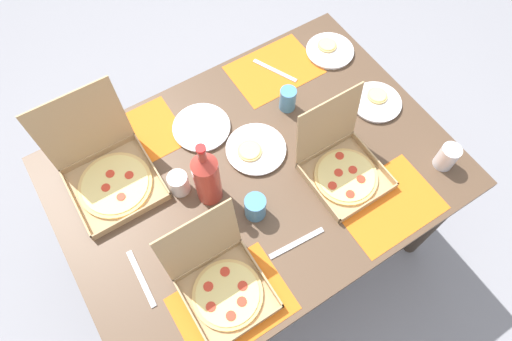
{
  "coord_description": "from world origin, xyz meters",
  "views": [
    {
      "loc": [
        -0.41,
        -0.65,
        2.21
      ],
      "look_at": [
        0.0,
        0.0,
        0.77
      ],
      "focal_mm": 30.88,
      "sensor_mm": 36.0,
      "label": 1
    }
  ],
  "objects_px": {
    "plate_near_right": "(330,50)",
    "cup_spare": "(255,207)",
    "cup_clear_left": "(179,183)",
    "plate_far_left": "(202,128)",
    "pizza_box_edge_far": "(222,283)",
    "cup_clear_right": "(447,157)",
    "pizza_box_corner_left": "(108,172)",
    "plate_far_right": "(255,149)",
    "cup_dark": "(288,99)",
    "pizza_box_corner_right": "(342,165)",
    "soda_bottle": "(207,177)",
    "plate_middle": "(376,102)"
  },
  "relations": [
    {
      "from": "pizza_box_corner_left",
      "to": "plate_far_right",
      "type": "relative_size",
      "value": 1.47
    },
    {
      "from": "plate_middle",
      "to": "soda_bottle",
      "type": "xyz_separation_m",
      "value": [
        -0.76,
        0.0,
        0.12
      ]
    },
    {
      "from": "plate_far_right",
      "to": "cup_spare",
      "type": "relative_size",
      "value": 2.34
    },
    {
      "from": "plate_far_left",
      "to": "cup_dark",
      "type": "distance_m",
      "value": 0.35
    },
    {
      "from": "cup_clear_left",
      "to": "plate_far_left",
      "type": "bearing_deg",
      "value": 44.39
    },
    {
      "from": "cup_clear_right",
      "to": "cup_dark",
      "type": "bearing_deg",
      "value": 123.04
    },
    {
      "from": "cup_clear_right",
      "to": "cup_dark",
      "type": "relative_size",
      "value": 1.01
    },
    {
      "from": "cup_clear_left",
      "to": "pizza_box_corner_left",
      "type": "bearing_deg",
      "value": 138.35
    },
    {
      "from": "pizza_box_edge_far",
      "to": "cup_spare",
      "type": "height_order",
      "value": "pizza_box_edge_far"
    },
    {
      "from": "plate_middle",
      "to": "plate_far_right",
      "type": "height_order",
      "value": "same"
    },
    {
      "from": "plate_near_right",
      "to": "pizza_box_corner_right",
      "type": "bearing_deg",
      "value": -123.05
    },
    {
      "from": "plate_far_left",
      "to": "plate_far_right",
      "type": "distance_m",
      "value": 0.23
    },
    {
      "from": "cup_dark",
      "to": "plate_far_right",
      "type": "bearing_deg",
      "value": -154.15
    },
    {
      "from": "plate_far_right",
      "to": "soda_bottle",
      "type": "distance_m",
      "value": 0.27
    },
    {
      "from": "cup_spare",
      "to": "pizza_box_corner_right",
      "type": "bearing_deg",
      "value": -4.72
    },
    {
      "from": "pizza_box_edge_far",
      "to": "plate_far_left",
      "type": "height_order",
      "value": "pizza_box_edge_far"
    },
    {
      "from": "plate_near_right",
      "to": "cup_clear_right",
      "type": "relative_size",
      "value": 1.99
    },
    {
      "from": "cup_clear_left",
      "to": "cup_clear_right",
      "type": "bearing_deg",
      "value": -26.24
    },
    {
      "from": "plate_far_right",
      "to": "cup_clear_left",
      "type": "distance_m",
      "value": 0.32
    },
    {
      "from": "pizza_box_corner_right",
      "to": "plate_far_right",
      "type": "xyz_separation_m",
      "value": [
        -0.22,
        0.24,
        -0.04
      ]
    },
    {
      "from": "pizza_box_corner_right",
      "to": "soda_bottle",
      "type": "distance_m",
      "value": 0.49
    },
    {
      "from": "pizza_box_edge_far",
      "to": "plate_far_right",
      "type": "bearing_deg",
      "value": 45.98
    },
    {
      "from": "pizza_box_corner_right",
      "to": "plate_middle",
      "type": "relative_size",
      "value": 1.48
    },
    {
      "from": "cup_clear_right",
      "to": "cup_clear_left",
      "type": "xyz_separation_m",
      "value": [
        -0.87,
        0.43,
        -0.01
      ]
    },
    {
      "from": "pizza_box_corner_right",
      "to": "plate_near_right",
      "type": "bearing_deg",
      "value": 56.95
    },
    {
      "from": "pizza_box_corner_left",
      "to": "plate_middle",
      "type": "bearing_deg",
      "value": -13.67
    },
    {
      "from": "pizza_box_corner_left",
      "to": "plate_middle",
      "type": "relative_size",
      "value": 1.67
    },
    {
      "from": "plate_far_right",
      "to": "cup_clear_right",
      "type": "xyz_separation_m",
      "value": [
        0.56,
        -0.42,
        0.04
      ]
    },
    {
      "from": "pizza_box_corner_left",
      "to": "cup_clear_right",
      "type": "height_order",
      "value": "pizza_box_corner_left"
    },
    {
      "from": "plate_far_right",
      "to": "cup_clear_left",
      "type": "bearing_deg",
      "value": 178.27
    },
    {
      "from": "plate_middle",
      "to": "soda_bottle",
      "type": "height_order",
      "value": "soda_bottle"
    },
    {
      "from": "cup_clear_right",
      "to": "cup_dark",
      "type": "xyz_separation_m",
      "value": [
        -0.34,
        0.53,
        -0.0
      ]
    },
    {
      "from": "cup_clear_left",
      "to": "pizza_box_edge_far",
      "type": "bearing_deg",
      "value": -97.32
    },
    {
      "from": "plate_middle",
      "to": "cup_clear_right",
      "type": "relative_size",
      "value": 1.96
    },
    {
      "from": "cup_spare",
      "to": "cup_clear_left",
      "type": "xyz_separation_m",
      "value": [
        -0.18,
        0.22,
        -0.0
      ]
    },
    {
      "from": "pizza_box_edge_far",
      "to": "cup_clear_left",
      "type": "relative_size",
      "value": 3.35
    },
    {
      "from": "pizza_box_edge_far",
      "to": "pizza_box_corner_left",
      "type": "bearing_deg",
      "value": 104.43
    },
    {
      "from": "plate_middle",
      "to": "plate_far_left",
      "type": "relative_size",
      "value": 0.9
    },
    {
      "from": "cup_clear_left",
      "to": "plate_middle",
      "type": "bearing_deg",
      "value": -5.46
    },
    {
      "from": "pizza_box_corner_left",
      "to": "plate_far_left",
      "type": "relative_size",
      "value": 1.5
    },
    {
      "from": "plate_far_left",
      "to": "plate_far_right",
      "type": "xyz_separation_m",
      "value": [
        0.12,
        -0.2,
        0.0
      ]
    },
    {
      "from": "pizza_box_edge_far",
      "to": "cup_spare",
      "type": "distance_m",
      "value": 0.28
    },
    {
      "from": "plate_near_right",
      "to": "plate_far_left",
      "type": "height_order",
      "value": "plate_near_right"
    },
    {
      "from": "pizza_box_edge_far",
      "to": "cup_dark",
      "type": "bearing_deg",
      "value": 39.66
    },
    {
      "from": "plate_middle",
      "to": "cup_clear_right",
      "type": "bearing_deg",
      "value": -85.26
    },
    {
      "from": "plate_near_right",
      "to": "cup_spare",
      "type": "bearing_deg",
      "value": -145.48
    },
    {
      "from": "plate_near_right",
      "to": "plate_far_right",
      "type": "bearing_deg",
      "value": -155.14
    },
    {
      "from": "pizza_box_corner_left",
      "to": "plate_far_right",
      "type": "distance_m",
      "value": 0.54
    },
    {
      "from": "pizza_box_corner_left",
      "to": "plate_near_right",
      "type": "xyz_separation_m",
      "value": [
        1.04,
        0.07,
        -0.04
      ]
    },
    {
      "from": "pizza_box_corner_right",
      "to": "plate_far_left",
      "type": "distance_m",
      "value": 0.56
    }
  ]
}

